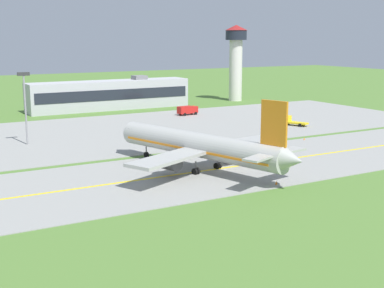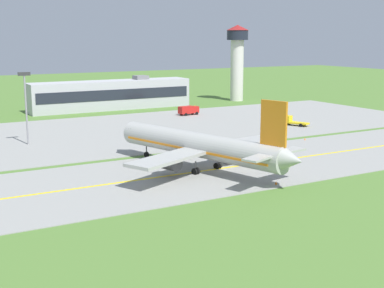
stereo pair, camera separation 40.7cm
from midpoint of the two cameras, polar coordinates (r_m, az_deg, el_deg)
ground_plane at (r=90.10m, az=3.03°, el=-2.63°), size 500.00×500.00×0.00m
taxiway_strip at (r=90.09m, az=3.03°, el=-2.60°), size 240.00×28.00×0.10m
apron_pad at (r=130.76m, az=-3.27°, el=1.74°), size 140.00×52.00×0.10m
taxiway_centreline at (r=90.08m, az=3.03°, el=-2.56°), size 220.00×0.60×0.01m
airplane_lead at (r=88.10m, az=0.74°, el=-0.18°), size 31.94×38.99×12.70m
service_truck_baggage at (r=151.38m, az=-0.56°, el=3.62°), size 6.22×2.95×2.60m
service_truck_fuel at (r=135.94m, az=10.32°, el=2.42°), size 4.50×6.68×2.59m
terminal_building at (r=166.18m, az=-8.70°, el=5.15°), size 49.51×8.76×9.84m
control_tower at (r=186.35m, az=4.58°, el=9.31°), size 7.60×7.60×25.57m
apron_light_mast at (r=113.45m, az=-17.30°, el=4.53°), size 2.40×0.50×14.70m
traffic_cone_near_edge at (r=103.06m, az=0.65°, el=-0.68°), size 0.44×0.44×0.60m
traffic_cone_mid_edge at (r=117.04m, az=11.65°, el=0.53°), size 0.44×0.44×0.60m
traffic_cone_far_edge at (r=81.17m, az=8.74°, el=-4.08°), size 0.44×0.44×0.60m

